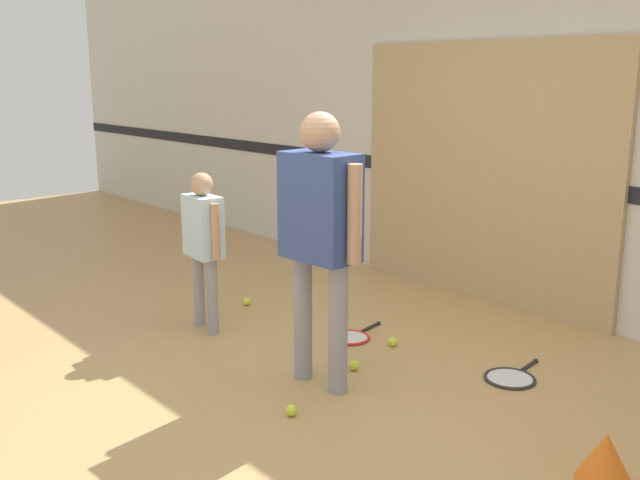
{
  "coord_description": "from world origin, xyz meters",
  "views": [
    {
      "loc": [
        2.87,
        -2.52,
        1.84
      ],
      "look_at": [
        -0.14,
        0.13,
        0.9
      ],
      "focal_mm": 40.0,
      "sensor_mm": 36.0,
      "label": 1
    }
  ],
  "objects_px": {
    "racket_second_spare": "(511,377)",
    "tennis_ball_near_instructor": "(291,410)",
    "tennis_ball_stray_right": "(354,365)",
    "tennis_ball_stray_left": "(247,301)",
    "person_student_left": "(203,234)",
    "person_instructor": "(320,221)",
    "racket_spare_on_floor": "(351,337)",
    "tennis_ball_by_spare_racket": "(393,342)",
    "training_cone": "(605,458)"
  },
  "relations": [
    {
      "from": "racket_second_spare",
      "to": "tennis_ball_near_instructor",
      "type": "xyz_separation_m",
      "value": [
        -0.52,
        -1.33,
        0.02
      ]
    },
    {
      "from": "tennis_ball_near_instructor",
      "to": "tennis_ball_stray_right",
      "type": "bearing_deg",
      "value": 107.52
    },
    {
      "from": "tennis_ball_stray_left",
      "to": "tennis_ball_stray_right",
      "type": "bearing_deg",
      "value": -9.35
    },
    {
      "from": "person_student_left",
      "to": "racket_second_spare",
      "type": "distance_m",
      "value": 2.31
    },
    {
      "from": "person_instructor",
      "to": "racket_spare_on_floor",
      "type": "relative_size",
      "value": 2.96
    },
    {
      "from": "person_instructor",
      "to": "tennis_ball_stray_right",
      "type": "bearing_deg",
      "value": 88.91
    },
    {
      "from": "tennis_ball_by_spare_racket",
      "to": "training_cone",
      "type": "xyz_separation_m",
      "value": [
        1.79,
        -0.5,
        0.09
      ]
    },
    {
      "from": "tennis_ball_near_instructor",
      "to": "tennis_ball_by_spare_racket",
      "type": "relative_size",
      "value": 1.0
    },
    {
      "from": "tennis_ball_near_instructor",
      "to": "person_instructor",
      "type": "bearing_deg",
      "value": 117.8
    },
    {
      "from": "racket_spare_on_floor",
      "to": "training_cone",
      "type": "distance_m",
      "value": 2.13
    },
    {
      "from": "racket_spare_on_floor",
      "to": "tennis_ball_stray_right",
      "type": "height_order",
      "value": "tennis_ball_stray_right"
    },
    {
      "from": "person_student_left",
      "to": "tennis_ball_stray_right",
      "type": "distance_m",
      "value": 1.46
    },
    {
      "from": "tennis_ball_by_spare_racket",
      "to": "training_cone",
      "type": "height_order",
      "value": "training_cone"
    },
    {
      "from": "tennis_ball_by_spare_racket",
      "to": "person_instructor",
      "type": "bearing_deg",
      "value": -80.77
    },
    {
      "from": "person_student_left",
      "to": "tennis_ball_stray_right",
      "type": "relative_size",
      "value": 17.63
    },
    {
      "from": "tennis_ball_stray_right",
      "to": "racket_spare_on_floor",
      "type": "bearing_deg",
      "value": 137.89
    },
    {
      "from": "racket_spare_on_floor",
      "to": "tennis_ball_stray_left",
      "type": "height_order",
      "value": "tennis_ball_stray_left"
    },
    {
      "from": "tennis_ball_by_spare_racket",
      "to": "tennis_ball_stray_right",
      "type": "height_order",
      "value": "same"
    },
    {
      "from": "person_student_left",
      "to": "tennis_ball_by_spare_racket",
      "type": "relative_size",
      "value": 17.63
    },
    {
      "from": "tennis_ball_stray_right",
      "to": "racket_second_spare",
      "type": "bearing_deg",
      "value": 40.74
    },
    {
      "from": "racket_spare_on_floor",
      "to": "tennis_ball_stray_right",
      "type": "relative_size",
      "value": 8.39
    },
    {
      "from": "tennis_ball_near_instructor",
      "to": "training_cone",
      "type": "xyz_separation_m",
      "value": [
        1.46,
        0.68,
        0.09
      ]
    },
    {
      "from": "racket_spare_on_floor",
      "to": "tennis_ball_stray_right",
      "type": "bearing_deg",
      "value": -143.11
    },
    {
      "from": "tennis_ball_stray_left",
      "to": "tennis_ball_near_instructor",
      "type": "bearing_deg",
      "value": -28.52
    },
    {
      "from": "person_instructor",
      "to": "person_student_left",
      "type": "height_order",
      "value": "person_instructor"
    },
    {
      "from": "tennis_ball_stray_left",
      "to": "racket_spare_on_floor",
      "type": "bearing_deg",
      "value": 6.77
    },
    {
      "from": "tennis_ball_near_instructor",
      "to": "training_cone",
      "type": "distance_m",
      "value": 1.61
    },
    {
      "from": "person_student_left",
      "to": "tennis_ball_near_instructor",
      "type": "bearing_deg",
      "value": -9.13
    },
    {
      "from": "tennis_ball_stray_left",
      "to": "person_student_left",
      "type": "bearing_deg",
      "value": -64.26
    },
    {
      "from": "person_student_left",
      "to": "tennis_ball_by_spare_racket",
      "type": "distance_m",
      "value": 1.54
    },
    {
      "from": "tennis_ball_stray_right",
      "to": "tennis_ball_by_spare_racket",
      "type": "bearing_deg",
      "value": 103.51
    },
    {
      "from": "racket_spare_on_floor",
      "to": "tennis_ball_by_spare_racket",
      "type": "bearing_deg",
      "value": -82.43
    },
    {
      "from": "racket_spare_on_floor",
      "to": "tennis_ball_by_spare_racket",
      "type": "xyz_separation_m",
      "value": [
        0.3,
        0.1,
        0.02
      ]
    },
    {
      "from": "person_instructor",
      "to": "person_student_left",
      "type": "xyz_separation_m",
      "value": [
        -1.26,
        -0.0,
        -0.29
      ]
    },
    {
      "from": "person_student_left",
      "to": "tennis_ball_stray_right",
      "type": "xyz_separation_m",
      "value": [
        1.25,
        0.3,
        -0.69
      ]
    },
    {
      "from": "person_instructor",
      "to": "tennis_ball_near_instructor",
      "type": "xyz_separation_m",
      "value": [
        0.21,
        -0.39,
        -0.98
      ]
    },
    {
      "from": "training_cone",
      "to": "racket_second_spare",
      "type": "bearing_deg",
      "value": 145.2
    },
    {
      "from": "person_instructor",
      "to": "tennis_ball_by_spare_racket",
      "type": "relative_size",
      "value": 24.79
    },
    {
      "from": "person_student_left",
      "to": "training_cone",
      "type": "relative_size",
      "value": 4.45
    },
    {
      "from": "racket_second_spare",
      "to": "person_instructor",
      "type": "bearing_deg",
      "value": 134.95
    },
    {
      "from": "racket_spare_on_floor",
      "to": "tennis_ball_stray_right",
      "type": "distance_m",
      "value": 0.57
    },
    {
      "from": "racket_second_spare",
      "to": "tennis_ball_stray_left",
      "type": "relative_size",
      "value": 8.39
    },
    {
      "from": "racket_second_spare",
      "to": "tennis_ball_by_spare_racket",
      "type": "relative_size",
      "value": 8.39
    },
    {
      "from": "racket_spare_on_floor",
      "to": "training_cone",
      "type": "height_order",
      "value": "training_cone"
    },
    {
      "from": "racket_second_spare",
      "to": "tennis_ball_near_instructor",
      "type": "bearing_deg",
      "value": 151.47
    },
    {
      "from": "person_instructor",
      "to": "person_student_left",
      "type": "bearing_deg",
      "value": 176.92
    },
    {
      "from": "tennis_ball_near_instructor",
      "to": "tennis_ball_stray_right",
      "type": "xyz_separation_m",
      "value": [
        -0.22,
        0.69,
        0.0
      ]
    },
    {
      "from": "person_instructor",
      "to": "tennis_ball_stray_left",
      "type": "distance_m",
      "value": 1.89
    },
    {
      "from": "racket_second_spare",
      "to": "tennis_ball_stray_right",
      "type": "bearing_deg",
      "value": 123.56
    },
    {
      "from": "tennis_ball_near_instructor",
      "to": "tennis_ball_stray_left",
      "type": "xyz_separation_m",
      "value": [
        -1.73,
        0.94,
        0.0
      ]
    }
  ]
}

